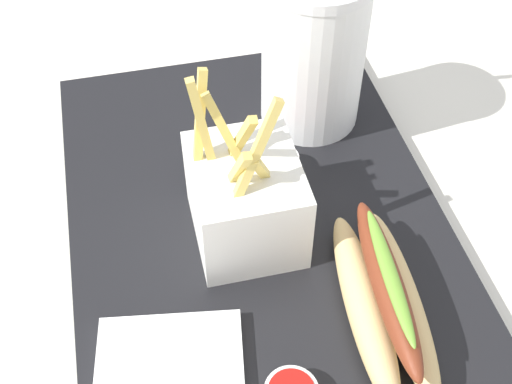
{
  "coord_description": "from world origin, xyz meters",
  "views": [
    {
      "loc": [
        -0.38,
        0.09,
        0.49
      ],
      "look_at": [
        0.0,
        0.0,
        0.05
      ],
      "focal_mm": 46.86,
      "sensor_mm": 36.0,
      "label": 1
    }
  ],
  "objects_px": {
    "ketchup_cup_1": "(280,164)",
    "hot_dog_1": "(384,298)",
    "soda_cup": "(314,50)",
    "fries_basket": "(245,198)"
  },
  "relations": [
    {
      "from": "ketchup_cup_1",
      "to": "hot_dog_1",
      "type": "bearing_deg",
      "value": -166.63
    },
    {
      "from": "hot_dog_1",
      "to": "ketchup_cup_1",
      "type": "xyz_separation_m",
      "value": [
        0.17,
        0.04,
        -0.01
      ]
    },
    {
      "from": "soda_cup",
      "to": "hot_dog_1",
      "type": "bearing_deg",
      "value": 177.43
    },
    {
      "from": "hot_dog_1",
      "to": "ketchup_cup_1",
      "type": "bearing_deg",
      "value": 13.37
    },
    {
      "from": "hot_dog_1",
      "to": "soda_cup",
      "type": "bearing_deg",
      "value": -2.57
    },
    {
      "from": "fries_basket",
      "to": "hot_dog_1",
      "type": "relative_size",
      "value": 0.89
    },
    {
      "from": "fries_basket",
      "to": "soda_cup",
      "type": "bearing_deg",
      "value": -35.47
    },
    {
      "from": "soda_cup",
      "to": "hot_dog_1",
      "type": "relative_size",
      "value": 1.37
    },
    {
      "from": "soda_cup",
      "to": "fries_basket",
      "type": "xyz_separation_m",
      "value": [
        -0.14,
        0.1,
        -0.04
      ]
    },
    {
      "from": "soda_cup",
      "to": "ketchup_cup_1",
      "type": "height_order",
      "value": "soda_cup"
    }
  ]
}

